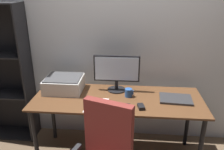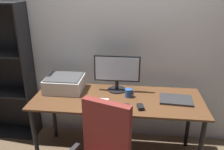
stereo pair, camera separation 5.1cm
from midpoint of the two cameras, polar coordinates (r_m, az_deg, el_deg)
name	(u,v)px [view 2 (the right image)]	position (r m, az deg, el deg)	size (l,w,h in m)	color
back_wall	(122,34)	(2.67, 3.01, 10.02)	(6.40, 0.10, 2.60)	silver
desk	(117,105)	(2.42, 1.96, -7.47)	(1.75, 0.66, 0.74)	#56351E
monitor	(117,71)	(2.47, 1.84, 1.00)	(0.49, 0.20, 0.40)	black
keyboard	(114,106)	(2.21, 1.22, -7.77)	(0.29, 0.11, 0.02)	black
mouse	(140,107)	(2.21, 7.75, -7.88)	(0.06, 0.10, 0.03)	black
coffee_mug	(129,93)	(2.40, 4.74, -4.44)	(0.09, 0.08, 0.09)	#285193
laptop	(176,100)	(2.42, 16.16, -5.90)	(0.32, 0.23, 0.02)	#2D2D30
printer	(65,83)	(2.57, -11.11, -2.05)	(0.40, 0.34, 0.16)	silver
paper_sheet	(96,105)	(2.26, -3.33, -7.44)	(0.21, 0.30, 0.00)	white
bookshelf	(4,74)	(3.08, -24.79, 0.31)	(0.67, 0.28, 1.66)	black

